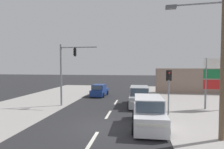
# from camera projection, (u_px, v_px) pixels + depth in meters

# --- Properties ---
(ground_plane) EXTENTS (140.00, 140.00, 0.00)m
(ground_plane) POSITION_uv_depth(u_px,v_px,m) (100.00, 127.00, 11.03)
(ground_plane) COLOR #28282B
(lane_dash_near) EXTENTS (0.20, 2.40, 0.01)m
(lane_dash_near) POSITION_uv_depth(u_px,v_px,m) (92.00, 140.00, 9.06)
(lane_dash_near) COLOR silver
(lane_dash_near) RESTS_ON ground
(lane_dash_mid) EXTENTS (0.20, 2.40, 0.01)m
(lane_dash_mid) POSITION_uv_depth(u_px,v_px,m) (108.00, 114.00, 14.00)
(lane_dash_mid) COLOR silver
(lane_dash_mid) RESTS_ON ground
(lane_dash_far) EXTENTS (0.20, 2.40, 0.01)m
(lane_dash_far) POSITION_uv_depth(u_px,v_px,m) (116.00, 102.00, 18.94)
(lane_dash_far) COLOR silver
(lane_dash_far) RESTS_ON ground
(kerb_left_verge) EXTENTS (8.00, 40.00, 0.02)m
(kerb_left_verge) POSITION_uv_depth(u_px,v_px,m) (20.00, 108.00, 16.23)
(kerb_left_verge) COLOR #A39E99
(kerb_left_verge) RESTS_ON ground
(utility_pole_foreground_right) EXTENTS (3.78, 0.46, 9.84)m
(utility_pole_foreground_right) POSITION_uv_depth(u_px,v_px,m) (221.00, 38.00, 8.89)
(utility_pole_foreground_right) COLOR brown
(utility_pole_foreground_right) RESTS_ON ground
(traffic_signal_mast) EXTENTS (3.69, 0.44, 6.00)m
(traffic_signal_mast) POSITION_uv_depth(u_px,v_px,m) (66.00, 67.00, 16.95)
(traffic_signal_mast) COLOR slate
(traffic_signal_mast) RESTS_ON ground
(pedestal_signal_right_kerb) EXTENTS (0.44, 0.30, 3.56)m
(pedestal_signal_right_kerb) POSITION_uv_depth(u_px,v_px,m) (169.00, 85.00, 13.84)
(pedestal_signal_right_kerb) COLOR slate
(pedestal_signal_right_kerb) RESTS_ON ground
(shopping_plaza_sign) EXTENTS (2.10, 0.16, 4.60)m
(shopping_plaza_sign) POSITION_uv_depth(u_px,v_px,m) (216.00, 76.00, 15.49)
(shopping_plaza_sign) COLOR slate
(shopping_plaza_sign) RESTS_ON ground
(shopfront_wall_far) EXTENTS (12.00, 1.00, 3.60)m
(shopfront_wall_far) POSITION_uv_depth(u_px,v_px,m) (199.00, 81.00, 25.15)
(shopfront_wall_far) COLOR gray
(shopfront_wall_far) RESTS_ON ground
(suv_receding_far) EXTENTS (2.07, 4.54, 1.90)m
(suv_receding_far) POSITION_uv_depth(u_px,v_px,m) (139.00, 97.00, 17.10)
(suv_receding_far) COLOR #A3A8AD
(suv_receding_far) RESTS_ON ground
(hatchback_kerbside_parked) EXTENTS (1.94, 3.72, 1.53)m
(hatchback_kerbside_parked) POSITION_uv_depth(u_px,v_px,m) (99.00, 91.00, 22.88)
(hatchback_kerbside_parked) COLOR navy
(hatchback_kerbside_parked) RESTS_ON ground
(suv_crossing_left) EXTENTS (2.12, 4.57, 1.90)m
(suv_crossing_left) POSITION_uv_depth(u_px,v_px,m) (148.00, 113.00, 11.14)
(suv_crossing_left) COLOR silver
(suv_crossing_left) RESTS_ON ground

